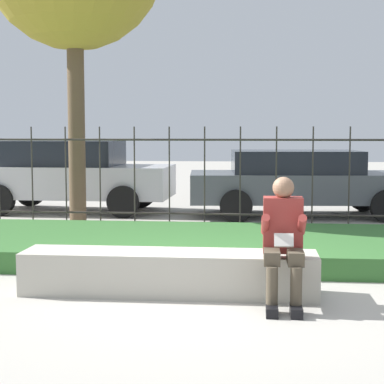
{
  "coord_description": "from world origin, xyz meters",
  "views": [
    {
      "loc": [
        0.51,
        -6.47,
        1.67
      ],
      "look_at": [
        -0.36,
        2.5,
        0.83
      ],
      "focal_mm": 60.0,
      "sensor_mm": 36.0,
      "label": 1
    }
  ],
  "objects_px": {
    "car_parked_left": "(71,174)",
    "car_parked_center": "(302,181)",
    "stone_bench": "(169,275)",
    "person_seated_reader": "(283,236)"
  },
  "relations": [
    {
      "from": "stone_bench",
      "to": "person_seated_reader",
      "type": "relative_size",
      "value": 2.45
    },
    {
      "from": "stone_bench",
      "to": "car_parked_center",
      "type": "bearing_deg",
      "value": 74.14
    },
    {
      "from": "stone_bench",
      "to": "car_parked_left",
      "type": "xyz_separation_m",
      "value": [
        -2.96,
        6.65,
        0.59
      ]
    },
    {
      "from": "stone_bench",
      "to": "car_parked_center",
      "type": "distance_m",
      "value": 6.64
    },
    {
      "from": "person_seated_reader",
      "to": "car_parked_left",
      "type": "bearing_deg",
      "value": 120.5
    },
    {
      "from": "car_parked_center",
      "to": "stone_bench",
      "type": "bearing_deg",
      "value": -110.47
    },
    {
      "from": "car_parked_left",
      "to": "car_parked_center",
      "type": "distance_m",
      "value": 4.78
    },
    {
      "from": "stone_bench",
      "to": "car_parked_left",
      "type": "relative_size",
      "value": 0.73
    },
    {
      "from": "person_seated_reader",
      "to": "car_parked_left",
      "type": "xyz_separation_m",
      "value": [
        -4.11,
        6.98,
        0.11
      ]
    },
    {
      "from": "person_seated_reader",
      "to": "car_parked_left",
      "type": "relative_size",
      "value": 0.3
    }
  ]
}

